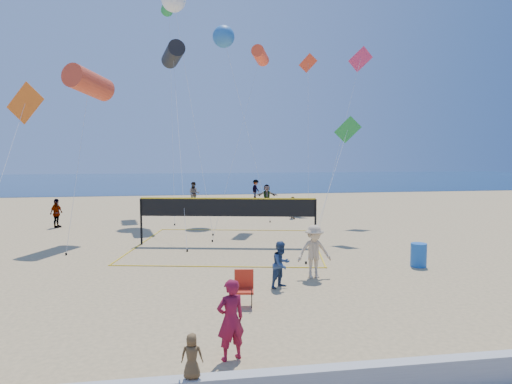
{
  "coord_description": "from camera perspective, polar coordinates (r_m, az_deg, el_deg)",
  "views": [
    {
      "loc": [
        -1.46,
        -10.5,
        4.41
      ],
      "look_at": [
        0.56,
        2.0,
        3.31
      ],
      "focal_mm": 32.0,
      "sensor_mm": 36.0,
      "label": 1
    }
  ],
  "objects": [
    {
      "name": "toddler",
      "position": [
        8.24,
        -8.02,
        -19.64
      ],
      "size": [
        0.41,
        0.29,
        0.77
      ],
      "primitive_type": "imported",
      "rotation": [
        0.0,
        0.0,
        3.01
      ],
      "color": "brown",
      "rests_on": "seawall"
    },
    {
      "name": "bystander_b",
      "position": [
        16.29,
        7.29,
        -7.39
      ],
      "size": [
        1.23,
        0.73,
        1.88
      ],
      "primitive_type": "imported",
      "rotation": [
        0.0,
        0.0,
        0.03
      ],
      "color": "#CFB28A",
      "rests_on": "ground"
    },
    {
      "name": "trash_barrel",
      "position": [
        18.89,
        19.66,
        -7.42
      ],
      "size": [
        0.62,
        0.62,
        0.91
      ],
      "primitive_type": "cylinder",
      "rotation": [
        0.0,
        0.0,
        -0.03
      ],
      "color": "blue",
      "rests_on": "ground"
    },
    {
      "name": "woman",
      "position": [
        10.05,
        -3.19,
        -15.63
      ],
      "size": [
        0.74,
        0.61,
        1.75
      ],
      "primitive_type": "imported",
      "rotation": [
        0.0,
        0.0,
        3.49
      ],
      "color": "maroon",
      "rests_on": "ground"
    },
    {
      "name": "ocean",
      "position": [
        72.65,
        -8.01,
        1.45
      ],
      "size": [
        140.0,
        50.0,
        0.03
      ],
      "primitive_type": "cube",
      "color": "navy",
      "rests_on": "ground"
    },
    {
      "name": "bystander_a",
      "position": [
        15.09,
        3.18,
        -9.02
      ],
      "size": [
        0.94,
        0.91,
        1.53
      ],
      "primitive_type": "imported",
      "rotation": [
        0.0,
        0.0,
        0.62
      ],
      "color": "navy",
      "rests_on": "ground"
    },
    {
      "name": "kite_9",
      "position": [
        36.19,
        6.53,
        14.49
      ],
      "size": [
        1.33,
        2.4,
        11.97
      ],
      "rotation": [
        0.0,
        0.0,
        -0.28
      ],
      "color": "#FF4724",
      "rests_on": "ground"
    },
    {
      "name": "kite_3",
      "position": [
        23.55,
        -27.05,
        9.3
      ],
      "size": [
        1.86,
        7.12,
        7.64
      ],
      "rotation": [
        0.0,
        0.0,
        -0.16
      ],
      "color": "orange",
      "rests_on": "ground"
    },
    {
      "name": "kite_7",
      "position": [
        32.07,
        -4.07,
        18.8
      ],
      "size": [
        3.39,
        3.74,
        12.82
      ],
      "rotation": [
        0.0,
        0.0,
        0.01
      ],
      "color": "#2B71BD",
      "rests_on": "ground"
    },
    {
      "name": "ground",
      "position": [
        11.48,
        -1.22,
        -17.63
      ],
      "size": [
        120.0,
        120.0,
        0.0
      ],
      "primitive_type": "plane",
      "color": "tan",
      "rests_on": "ground"
    },
    {
      "name": "far_person_0",
      "position": [
        29.22,
        -23.69,
        -2.44
      ],
      "size": [
        0.78,
        1.09,
        1.71
      ],
      "primitive_type": "imported",
      "rotation": [
        0.0,
        0.0,
        1.17
      ],
      "color": "gray",
      "rests_on": "ground"
    },
    {
      "name": "camp_chair",
      "position": [
        13.4,
        -1.52,
        -11.65
      ],
      "size": [
        0.62,
        0.74,
        1.14
      ],
      "rotation": [
        0.0,
        0.0,
        -0.14
      ],
      "color": "red",
      "rests_on": "ground"
    },
    {
      "name": "kite_4",
      "position": [
        23.47,
        11.12,
        6.78
      ],
      "size": [
        4.23,
        5.51,
        6.26
      ],
      "rotation": [
        0.0,
        0.0,
        -0.31
      ],
      "color": "green",
      "rests_on": "ground"
    },
    {
      "name": "kite_0",
      "position": [
        24.97,
        -20.13,
        12.67
      ],
      "size": [
        2.27,
        5.51,
        8.67
      ],
      "rotation": [
        0.0,
        0.0,
        -0.43
      ],
      "color": "red",
      "rests_on": "ground"
    },
    {
      "name": "kite_8",
      "position": [
        37.55,
        -10.81,
        21.97
      ],
      "size": [
        1.34,
        9.29,
        16.08
      ],
      "rotation": [
        0.0,
        0.0,
        0.2
      ],
      "color": "green",
      "rests_on": "ground"
    },
    {
      "name": "far_person_2",
      "position": [
        30.64,
        4.63,
        -1.96
      ],
      "size": [
        0.54,
        0.63,
        1.46
      ],
      "primitive_type": "imported",
      "rotation": [
        0.0,
        0.0,
        2.0
      ],
      "color": "gray",
      "rests_on": "ground"
    },
    {
      "name": "kite_6",
      "position": [
        34.27,
        -10.27,
        22.59
      ],
      "size": [
        2.95,
        9.57,
        15.67
      ],
      "rotation": [
        0.0,
        0.0,
        0.1
      ],
      "color": "white",
      "rests_on": "ground"
    },
    {
      "name": "far_person_3",
      "position": [
        38.62,
        -7.75,
        -0.19
      ],
      "size": [
        0.98,
        0.78,
        1.94
      ],
      "primitive_type": "imported",
      "rotation": [
        0.0,
        0.0,
        -0.05
      ],
      "color": "gray",
      "rests_on": "ground"
    },
    {
      "name": "far_person_1",
      "position": [
        36.65,
        1.35,
        -0.49
      ],
      "size": [
        1.78,
        0.75,
        1.86
      ],
      "primitive_type": "imported",
      "rotation": [
        0.0,
        0.0,
        -0.12
      ],
      "color": "gray",
      "rests_on": "ground"
    },
    {
      "name": "kite_2",
      "position": [
        28.78,
        0.53,
        16.66
      ],
      "size": [
        4.07,
        6.53,
        10.77
      ],
      "rotation": [
        0.0,
        0.0,
        -0.37
      ],
      "color": "#FF4724",
      "rests_on": "ground"
    },
    {
      "name": "far_person_4",
      "position": [
        43.52,
        -0.03,
        0.36
      ],
      "size": [
        1.23,
        1.36,
        1.83
      ],
      "primitive_type": "imported",
      "rotation": [
        0.0,
        0.0,
        0.97
      ],
      "color": "gray",
      "rests_on": "ground"
    },
    {
      "name": "volleyball_net",
      "position": [
        21.68,
        -3.58,
        -2.64
      ],
      "size": [
        10.02,
        9.9,
        2.27
      ],
      "rotation": [
        0.0,
        0.0,
        -0.2
      ],
      "color": "black",
      "rests_on": "ground"
    },
    {
      "name": "kite_5",
      "position": [
        31.01,
        12.67,
        14.86
      ],
      "size": [
        5.05,
        5.0,
        11.27
      ],
      "rotation": [
        0.0,
        0.0,
        0.16
      ],
      "color": "#E9345F",
      "rests_on": "ground"
    },
    {
      "name": "kite_1",
      "position": [
        30.36,
        -10.33,
        16.56
      ],
      "size": [
        1.58,
        10.9,
        11.26
      ],
      "rotation": [
        0.0,
        0.0,
        0.21
      ],
      "color": "black",
      "rests_on": "ground"
    }
  ]
}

